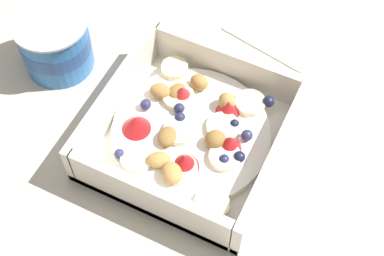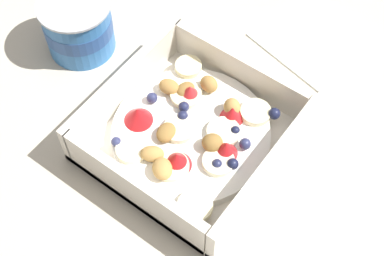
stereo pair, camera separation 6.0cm
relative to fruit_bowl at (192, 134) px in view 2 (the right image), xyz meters
name	(u,v)px [view 2 (the right image)]	position (x,y,z in m)	size (l,w,h in m)	color
ground_plane	(200,131)	(0.02, 0.00, -0.02)	(2.40, 2.40, 0.00)	beige
fruit_bowl	(192,134)	(0.00, 0.00, 0.00)	(0.19, 0.19, 0.06)	white
yogurt_cup	(78,25)	(0.03, 0.19, 0.02)	(0.09, 0.09, 0.07)	#3370B7
folded_napkin	(315,37)	(0.21, -0.03, -0.02)	(0.12, 0.12, 0.01)	white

